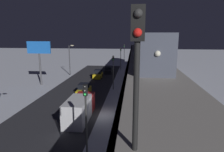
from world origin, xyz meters
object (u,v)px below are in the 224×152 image
(sedan_yellow, at_px, (98,75))
(commercial_billboard, at_px, (39,52))
(rail_signal, at_px, (137,56))
(traffic_light_distant, at_px, (124,50))
(traffic_light_mid, at_px, (113,68))
(traffic_light_near, at_px, (86,111))
(traffic_light_far, at_px, (121,55))
(sedan_black, at_px, (109,70))
(box_truck, at_px, (80,108))
(subway_train, at_px, (142,42))
(sedan_yellow_2, at_px, (84,90))

(sedan_yellow, xyz_separation_m, commercial_billboard, (10.35, 8.19, 6.04))
(rail_signal, relative_size, traffic_light_distant, 0.62)
(traffic_light_mid, distance_m, commercial_billboard, 15.38)
(traffic_light_near, bearing_deg, traffic_light_far, -90.00)
(commercial_billboard, bearing_deg, sedan_black, -130.20)
(commercial_billboard, bearing_deg, box_truck, 128.33)
(subway_train, height_order, sedan_yellow_2, subway_train)
(sedan_yellow, distance_m, traffic_light_far, 13.19)
(sedan_yellow, distance_m, traffic_light_mid, 11.47)
(sedan_yellow, xyz_separation_m, sedan_yellow_2, (0.00, 13.85, 0.01))
(sedan_black, xyz_separation_m, box_truck, (-0.20, 30.01, 0.55))
(rail_signal, relative_size, box_truck, 0.54)
(rail_signal, distance_m, box_truck, 20.39)
(traffic_light_mid, distance_m, traffic_light_distant, 43.47)
(traffic_light_far, bearing_deg, sedan_yellow, 68.36)
(sedan_black, bearing_deg, rail_signal, -81.94)
(sedan_yellow_2, bearing_deg, commercial_billboard, 151.35)
(rail_signal, distance_m, commercial_billboard, 38.16)
(box_truck, relative_size, traffic_light_far, 1.16)
(sedan_yellow_2, height_order, traffic_light_far, traffic_light_far)
(subway_train, bearing_deg, sedan_yellow_2, 44.90)
(box_truck, bearing_deg, traffic_light_distant, -92.69)
(sedan_yellow, relative_size, traffic_light_far, 0.66)
(traffic_light_far, bearing_deg, box_truck, 85.67)
(sedan_yellow, relative_size, sedan_black, 0.99)
(traffic_light_mid, height_order, commercial_billboard, commercial_billboard)
(rail_signal, relative_size, sedan_yellow_2, 0.94)
(subway_train, xyz_separation_m, commercial_billboard, (20.55, 4.51, -1.94))
(rail_signal, height_order, sedan_yellow_2, rail_signal)
(box_truck, distance_m, commercial_billboard, 20.66)
(subway_train, relative_size, traffic_light_distant, 8.67)
(rail_signal, relative_size, traffic_light_near, 0.62)
(sedan_yellow_2, relative_size, traffic_light_near, 0.67)
(rail_signal, distance_m, traffic_light_near, 11.71)
(rail_signal, xyz_separation_m, sedan_yellow_2, (8.51, -27.38, -8.92))
(box_truck, bearing_deg, traffic_light_near, 109.08)
(sedan_yellow, bearing_deg, traffic_light_near, -81.55)
(commercial_billboard, bearing_deg, subway_train, -167.63)
(traffic_light_far, height_order, commercial_billboard, commercial_billboard)
(sedan_black, bearing_deg, traffic_light_mid, -79.78)
(sedan_yellow, bearing_deg, traffic_light_distant, 82.03)
(box_truck, bearing_deg, subway_train, -112.16)
(traffic_light_mid, bearing_deg, traffic_light_near, 90.00)
(sedan_yellow_2, height_order, box_truck, box_truck)
(rail_signal, bearing_deg, subway_train, -92.57)
(traffic_light_near, xyz_separation_m, traffic_light_distant, (0.00, -65.21, 0.00))
(sedan_yellow, relative_size, traffic_light_mid, 0.66)
(sedan_black, xyz_separation_m, traffic_light_distant, (-2.90, -27.39, 3.40))
(sedan_yellow_2, distance_m, traffic_light_mid, 7.02)
(sedan_yellow, xyz_separation_m, traffic_light_distant, (-4.70, -33.58, 3.41))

